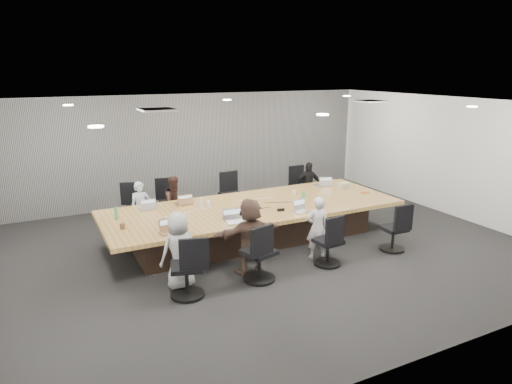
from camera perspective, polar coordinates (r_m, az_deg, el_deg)
name	(u,v)px	position (r m, az deg, el deg)	size (l,w,h in m)	color
floor	(265,248)	(9.07, 1.14, -7.01)	(10.00, 8.00, 0.00)	black
ceiling	(266,104)	(8.42, 1.24, 10.92)	(10.00, 8.00, 0.00)	white
wall_back	(195,147)	(12.25, -7.58, 5.54)	(10.00, 2.80, 0.00)	silver
wall_front	(429,253)	(5.59, 20.79, -7.15)	(10.00, 2.80, 0.00)	silver
wall_right	(452,157)	(11.78, 23.32, 4.04)	(8.00, 2.80, 0.00)	silver
curtain	(196,148)	(12.18, -7.46, 5.49)	(9.80, 0.04, 2.80)	gray
conference_table	(254,221)	(9.35, -0.27, -3.70)	(6.00, 2.20, 0.74)	#2E2018
chair_0	(138,211)	(10.27, -14.58, -2.31)	(0.57, 0.57, 0.85)	black
chair_1	(171,206)	(10.43, -10.55, -1.71)	(0.59, 0.59, 0.88)	black
chair_2	(232,198)	(10.91, -3.03, -0.75)	(0.58, 0.58, 0.86)	black
chair_3	(300,190)	(11.79, 5.55, 0.26)	(0.54, 0.54, 0.81)	black
chair_4	(187,272)	(7.18, -8.67, -9.80)	(0.56, 0.56, 0.83)	black
chair_5	(259,257)	(7.61, 0.40, -8.08)	(0.57, 0.57, 0.84)	black
chair_6	(328,245)	(8.30, 8.98, -6.59)	(0.51, 0.51, 0.75)	black
chair_7	(393,232)	(9.23, 16.78, -4.82)	(0.50, 0.50, 0.74)	black
person_0	(141,209)	(9.90, -14.20, -2.02)	(0.42, 0.28, 1.15)	#ACC0CA
laptop_0	(147,208)	(9.33, -13.52, -1.92)	(0.29, 0.20, 0.02)	#B2B2B7
person_1	(175,203)	(10.07, -10.03, -1.37)	(0.58, 0.45, 1.20)	#38221E
laptop_1	(183,203)	(9.52, -9.12, -1.35)	(0.31, 0.21, 0.02)	#8C6647
person_3	(308,186)	(11.45, 6.50, 0.80)	(0.70, 0.29, 1.20)	black
laptop_3	(321,185)	(10.98, 8.08, 0.92)	(0.32, 0.22, 0.02)	#B2B2B7
person_4	(179,250)	(7.40, -9.59, -7.22)	(0.62, 0.40, 1.26)	#A1A1A1
laptop_4	(169,233)	(7.86, -10.82, -5.03)	(0.29, 0.20, 0.02)	#8C6647
person_5	(250,236)	(7.81, -0.76, -5.51)	(1.24, 0.39, 1.33)	brown
laptop_5	(237,222)	(8.25, -2.43, -3.76)	(0.36, 0.25, 0.02)	#B2B2B7
person_6	(317,228)	(8.49, 7.68, -4.45)	(0.43, 0.28, 1.19)	silver
laptop_6	(302,212)	(8.87, 5.73, -2.45)	(0.29, 0.20, 0.02)	#B2B2B7
bottle_green_left	(116,213)	(8.76, -17.08, -2.57)	(0.06, 0.06, 0.23)	#449959
bottle_green_right	(303,198)	(9.37, 5.90, -0.76)	(0.07, 0.07, 0.25)	#449959
bottle_clear	(201,203)	(9.07, -6.91, -1.40)	(0.07, 0.07, 0.23)	silver
cup_white_far	(208,203)	(9.26, -5.97, -1.42)	(0.09, 0.09, 0.11)	white
cup_white_near	(294,192)	(10.09, 4.80, -0.03)	(0.08, 0.08, 0.09)	white
mug_brown	(122,226)	(8.24, -16.36, -4.10)	(0.08, 0.08, 0.10)	brown
mic_left	(231,211)	(8.86, -3.19, -2.39)	(0.14, 0.09, 0.03)	black
mic_right	(257,208)	(9.07, 0.14, -1.96)	(0.14, 0.09, 0.03)	black
stapler	(281,210)	(8.89, 3.12, -2.24)	(0.14, 0.04, 0.05)	black
canvas_bag	(343,186)	(10.74, 10.84, 0.80)	(0.25, 0.15, 0.13)	#C1B999
snack_packet	(365,192)	(10.46, 13.42, 0.00)	(0.18, 0.12, 0.04)	orange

